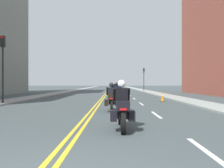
{
  "coord_description": "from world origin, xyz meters",
  "views": [
    {
      "loc": [
        1.16,
        -3.03,
        1.5
      ],
      "look_at": [
        0.99,
        18.99,
        1.47
      ],
      "focal_mm": 36.7,
      "sensor_mm": 36.0,
      "label": 1
    }
  ],
  "objects_px": {
    "motorcycle_2": "(117,95)",
    "traffic_light_near": "(3,57)",
    "motorcycle_1": "(112,99)",
    "motorcycle_0": "(122,110)",
    "motorcycle_3": "(115,92)",
    "traffic_cone_0": "(163,97)",
    "motorcycle_4": "(114,91)",
    "traffic_light_far": "(144,75)"
  },
  "relations": [
    {
      "from": "motorcycle_2",
      "to": "traffic_light_near",
      "type": "xyz_separation_m",
      "value": [
        -8.24,
        -1.42,
        2.75
      ]
    },
    {
      "from": "traffic_light_near",
      "to": "motorcycle_1",
      "type": "bearing_deg",
      "value": -26.51
    },
    {
      "from": "motorcycle_1",
      "to": "traffic_light_near",
      "type": "height_order",
      "value": "traffic_light_near"
    },
    {
      "from": "motorcycle_0",
      "to": "motorcycle_2",
      "type": "relative_size",
      "value": 0.99
    },
    {
      "from": "motorcycle_0",
      "to": "traffic_light_near",
      "type": "height_order",
      "value": "traffic_light_near"
    },
    {
      "from": "motorcycle_3",
      "to": "traffic_cone_0",
      "type": "height_order",
      "value": "motorcycle_3"
    },
    {
      "from": "motorcycle_1",
      "to": "traffic_cone_0",
      "type": "height_order",
      "value": "motorcycle_1"
    },
    {
      "from": "motorcycle_1",
      "to": "traffic_light_near",
      "type": "relative_size",
      "value": 0.44
    },
    {
      "from": "motorcycle_4",
      "to": "motorcycle_2",
      "type": "bearing_deg",
      "value": -89.48
    },
    {
      "from": "motorcycle_1",
      "to": "motorcycle_2",
      "type": "xyz_separation_m",
      "value": [
        0.38,
        5.34,
        0.01
      ]
    },
    {
      "from": "motorcycle_0",
      "to": "motorcycle_3",
      "type": "height_order",
      "value": "motorcycle_0"
    },
    {
      "from": "motorcycle_0",
      "to": "traffic_light_near",
      "type": "relative_size",
      "value": 0.45
    },
    {
      "from": "motorcycle_0",
      "to": "motorcycle_4",
      "type": "relative_size",
      "value": 1.04
    },
    {
      "from": "motorcycle_1",
      "to": "traffic_light_far",
      "type": "xyz_separation_m",
      "value": [
        5.78,
        30.56,
        2.42
      ]
    },
    {
      "from": "motorcycle_1",
      "to": "motorcycle_4",
      "type": "distance_m",
      "value": 15.22
    },
    {
      "from": "motorcycle_3",
      "to": "traffic_light_far",
      "type": "xyz_separation_m",
      "value": [
        5.51,
        20.2,
        2.41
      ]
    },
    {
      "from": "motorcycle_2",
      "to": "traffic_cone_0",
      "type": "distance_m",
      "value": 4.1
    },
    {
      "from": "motorcycle_1",
      "to": "traffic_cone_0",
      "type": "bearing_deg",
      "value": 56.79
    },
    {
      "from": "motorcycle_0",
      "to": "motorcycle_3",
      "type": "distance_m",
      "value": 15.35
    },
    {
      "from": "motorcycle_0",
      "to": "traffic_light_far",
      "type": "relative_size",
      "value": 0.51
    },
    {
      "from": "motorcycle_0",
      "to": "motorcycle_4",
      "type": "distance_m",
      "value": 20.2
    },
    {
      "from": "motorcycle_4",
      "to": "traffic_light_far",
      "type": "xyz_separation_m",
      "value": [
        5.64,
        15.35,
        2.4
      ]
    },
    {
      "from": "motorcycle_2",
      "to": "traffic_light_near",
      "type": "bearing_deg",
      "value": -168.49
    },
    {
      "from": "motorcycle_1",
      "to": "motorcycle_4",
      "type": "height_order",
      "value": "motorcycle_4"
    },
    {
      "from": "motorcycle_2",
      "to": "traffic_cone_0",
      "type": "bearing_deg",
      "value": 22.02
    },
    {
      "from": "traffic_cone_0",
      "to": "traffic_light_near",
      "type": "distance_m",
      "value": 12.76
    },
    {
      "from": "traffic_light_near",
      "to": "traffic_light_far",
      "type": "xyz_separation_m",
      "value": [
        13.63,
        26.64,
        -0.35
      ]
    },
    {
      "from": "traffic_light_near",
      "to": "motorcycle_4",
      "type": "bearing_deg",
      "value": 54.73
    },
    {
      "from": "motorcycle_0",
      "to": "traffic_cone_0",
      "type": "bearing_deg",
      "value": 70.51
    },
    {
      "from": "traffic_light_near",
      "to": "traffic_light_far",
      "type": "relative_size",
      "value": 1.11
    },
    {
      "from": "traffic_light_near",
      "to": "traffic_light_far",
      "type": "distance_m",
      "value": 29.93
    },
    {
      "from": "motorcycle_2",
      "to": "traffic_light_near",
      "type": "relative_size",
      "value": 0.46
    },
    {
      "from": "traffic_light_near",
      "to": "motorcycle_2",
      "type": "bearing_deg",
      "value": 9.81
    },
    {
      "from": "motorcycle_2",
      "to": "motorcycle_4",
      "type": "relative_size",
      "value": 1.05
    },
    {
      "from": "motorcycle_3",
      "to": "motorcycle_4",
      "type": "xyz_separation_m",
      "value": [
        -0.13,
        4.85,
        0.01
      ]
    },
    {
      "from": "motorcycle_3",
      "to": "traffic_light_far",
      "type": "distance_m",
      "value": 21.07
    },
    {
      "from": "motorcycle_4",
      "to": "traffic_light_far",
      "type": "distance_m",
      "value": 16.53
    },
    {
      "from": "motorcycle_3",
      "to": "motorcycle_4",
      "type": "relative_size",
      "value": 1.04
    },
    {
      "from": "motorcycle_0",
      "to": "motorcycle_3",
      "type": "bearing_deg",
      "value": 89.03
    },
    {
      "from": "traffic_cone_0",
      "to": "traffic_light_near",
      "type": "height_order",
      "value": "traffic_light_near"
    },
    {
      "from": "motorcycle_3",
      "to": "motorcycle_4",
      "type": "height_order",
      "value": "motorcycle_4"
    },
    {
      "from": "traffic_light_far",
      "to": "motorcycle_0",
      "type": "bearing_deg",
      "value": -98.63
    }
  ]
}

